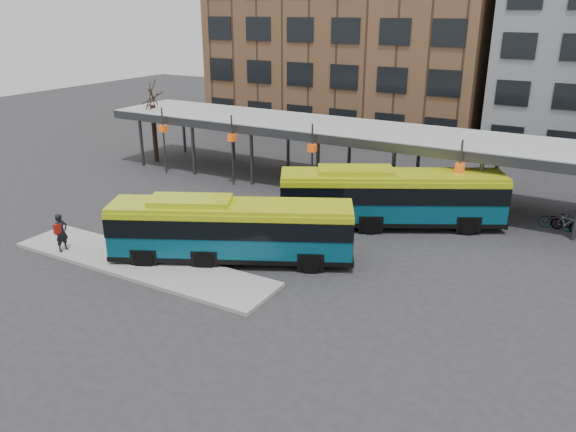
% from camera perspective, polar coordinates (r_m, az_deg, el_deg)
% --- Properties ---
extents(ground, '(120.00, 120.00, 0.00)m').
position_cam_1_polar(ground, '(26.48, -1.51, -5.11)').
color(ground, '#28282B').
rests_on(ground, ground).
extents(boarding_island, '(14.00, 3.00, 0.18)m').
position_cam_1_polar(boarding_island, '(27.43, -14.75, -4.68)').
color(boarding_island, gray).
rests_on(boarding_island, ground).
extents(canopy, '(40.00, 6.53, 4.80)m').
position_cam_1_polar(canopy, '(36.34, 8.98, 8.24)').
color(canopy, '#999B9E').
rests_on(canopy, ground).
extents(tree, '(1.64, 1.64, 5.60)m').
position_cam_1_polar(tree, '(45.35, -13.43, 8.44)').
color(tree, black).
rests_on(tree, ground).
extents(building_brick, '(26.00, 14.00, 22.00)m').
position_cam_1_polar(building_brick, '(57.02, 6.88, 19.85)').
color(building_brick, brown).
rests_on(building_brick, ground).
extents(bus_front, '(11.25, 7.23, 3.13)m').
position_cam_1_polar(bus_front, '(26.56, -5.86, -1.30)').
color(bus_front, '#074257').
rests_on(bus_front, ground).
extents(bus_rear, '(11.83, 8.02, 3.33)m').
position_cam_1_polar(bus_rear, '(31.18, 10.36, 1.99)').
color(bus_rear, '#074257').
rests_on(bus_rear, ground).
extents(pedestrian, '(0.47, 0.71, 1.90)m').
position_cam_1_polar(pedestrian, '(29.47, -22.05, -1.54)').
color(pedestrian, black).
rests_on(pedestrian, boarding_island).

